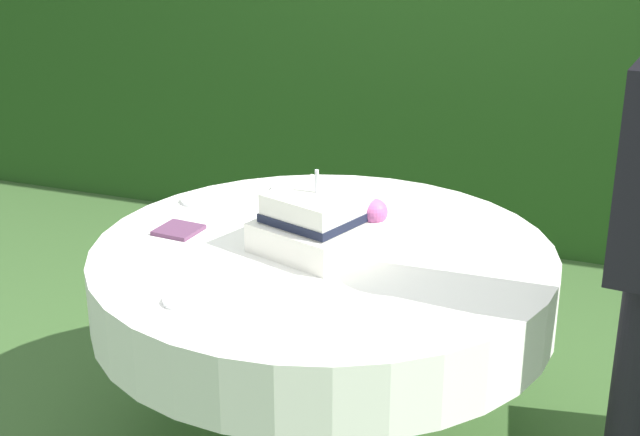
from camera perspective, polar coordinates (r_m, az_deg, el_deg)
The scene contains 6 objects.
cake_table at distance 2.87m, azimuth 0.19°, elevation -3.90°, with size 1.42×1.42×0.74m.
wedding_cake at distance 2.79m, azimuth -0.08°, elevation -0.30°, with size 0.39×0.39×0.25m.
serving_plate_near at distance 3.32m, azimuth -1.90°, elevation 1.81°, with size 0.13×0.13×0.01m, color white.
serving_plate_far at distance 2.52m, azimuth -8.47°, elevation -5.04°, with size 0.10×0.10×0.01m, color white.
serving_plate_left at distance 3.24m, azimuth -7.45°, elevation 1.08°, with size 0.12×0.12×0.01m, color white.
napkin_stack at distance 2.98m, azimuth -8.66°, elevation -0.73°, with size 0.13×0.13×0.01m, color #603856.
Camera 1 is at (0.92, -2.44, 1.85)m, focal length 52.20 mm.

